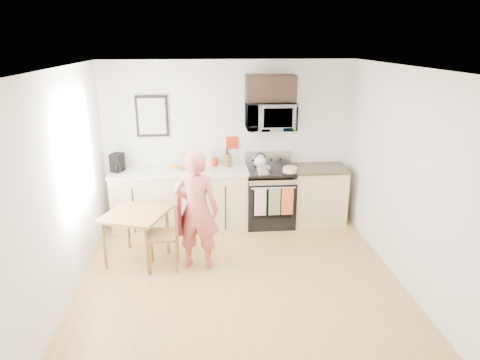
{
  "coord_description": "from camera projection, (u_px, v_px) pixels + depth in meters",
  "views": [
    {
      "loc": [
        -0.4,
        -4.44,
        2.9
      ],
      "look_at": [
        0.07,
        1.0,
        1.09
      ],
      "focal_mm": 32.0,
      "sensor_mm": 36.0,
      "label": 1
    }
  ],
  "objects": [
    {
      "name": "person",
      "position": [
        197.0,
        210.0,
        5.49
      ],
      "size": [
        0.65,
        0.5,
        1.6
      ],
      "primitive_type": "imported",
      "rotation": [
        0.0,
        0.0,
        2.92
      ],
      "color": "#D5463A",
      "rests_on": "floor"
    },
    {
      "name": "cake",
      "position": [
        290.0,
        170.0,
        6.6
      ],
      "size": [
        0.27,
        0.27,
        0.09
      ],
      "color": "black",
      "rests_on": "range"
    },
    {
      "name": "window",
      "position": [
        77.0,
        154.0,
        5.25
      ],
      "size": [
        0.06,
        1.4,
        1.5
      ],
      "color": "silver",
      "rests_on": "left_wall"
    },
    {
      "name": "countertop_left",
      "position": [
        179.0,
        172.0,
        6.68
      ],
      "size": [
        2.14,
        0.64,
        0.04
      ],
      "primitive_type": "cube",
      "color": "beige",
      "rests_on": "cabinet_left"
    },
    {
      "name": "chair",
      "position": [
        173.0,
        224.0,
        5.52
      ],
      "size": [
        0.46,
        0.41,
        0.96
      ],
      "rotation": [
        0.0,
        0.0,
        0.02
      ],
      "color": "brown",
      "rests_on": "floor"
    },
    {
      "name": "right_wall",
      "position": [
        415.0,
        185.0,
        4.9
      ],
      "size": [
        0.04,
        4.6,
        2.6
      ],
      "primitive_type": "cube",
      "color": "silver",
      "rests_on": "floor"
    },
    {
      "name": "knife_block",
      "position": [
        228.0,
        160.0,
        6.87
      ],
      "size": [
        0.14,
        0.16,
        0.2
      ],
      "primitive_type": "cube",
      "rotation": [
        0.0,
        0.0,
        0.5
      ],
      "color": "brown",
      "rests_on": "countertop_left"
    },
    {
      "name": "cabinet_left",
      "position": [
        181.0,
        200.0,
        6.83
      ],
      "size": [
        2.1,
        0.6,
        0.9
      ],
      "primitive_type": "cube",
      "color": "tan",
      "rests_on": "floor"
    },
    {
      "name": "kettle",
      "position": [
        260.0,
        161.0,
        6.86
      ],
      "size": [
        0.19,
        0.19,
        0.24
      ],
      "color": "white",
      "rests_on": "range"
    },
    {
      "name": "countertop_right",
      "position": [
        319.0,
        168.0,
        6.86
      ],
      "size": [
        0.88,
        0.64,
        0.04
      ],
      "primitive_type": "cube",
      "color": "black",
      "rests_on": "cabinet_right"
    },
    {
      "name": "bread_bag",
      "position": [
        201.0,
        169.0,
        6.54
      ],
      "size": [
        0.31,
        0.17,
        0.11
      ],
      "primitive_type": "cube",
      "rotation": [
        0.0,
        0.0,
        0.12
      ],
      "color": "tan",
      "rests_on": "countertop_left"
    },
    {
      "name": "coffee_maker",
      "position": [
        117.0,
        163.0,
        6.59
      ],
      "size": [
        0.22,
        0.26,
        0.28
      ],
      "rotation": [
        0.0,
        0.0,
        -0.39
      ],
      "color": "black",
      "rests_on": "countertop_left"
    },
    {
      "name": "dining_table",
      "position": [
        136.0,
        219.0,
        5.68
      ],
      "size": [
        0.83,
        0.83,
        0.7
      ],
      "rotation": [
        0.0,
        0.0,
        -0.35
      ],
      "color": "brown",
      "rests_on": "floor"
    },
    {
      "name": "wall_trivet",
      "position": [
        232.0,
        143.0,
        6.9
      ],
      "size": [
        0.2,
        0.02,
        0.2
      ],
      "primitive_type": "cube",
      "color": "#A9250E",
      "rests_on": "back_wall"
    },
    {
      "name": "front_wall",
      "position": [
        276.0,
        319.0,
        2.56
      ],
      "size": [
        4.0,
        0.04,
        2.6
      ],
      "primitive_type": "cube",
      "color": "silver",
      "rests_on": "floor"
    },
    {
      "name": "back_wall",
      "position": [
        229.0,
        143.0,
        6.91
      ],
      "size": [
        4.0,
        0.04,
        2.6
      ],
      "primitive_type": "cube",
      "color": "silver",
      "rests_on": "floor"
    },
    {
      "name": "milk_carton",
      "position": [
        182.0,
        161.0,
        6.73
      ],
      "size": [
        0.11,
        0.11,
        0.26
      ],
      "primitive_type": "cube",
      "rotation": [
        0.0,
        0.0,
        0.16
      ],
      "color": "tan",
      "rests_on": "countertop_left"
    },
    {
      "name": "ceiling",
      "position": [
        242.0,
        70.0,
        4.33
      ],
      "size": [
        4.0,
        4.6,
        0.04
      ],
      "primitive_type": "cube",
      "color": "silver",
      "rests_on": "back_wall"
    },
    {
      "name": "cabinet_right",
      "position": [
        318.0,
        196.0,
        7.01
      ],
      "size": [
        0.84,
        0.6,
        0.9
      ],
      "primitive_type": "cube",
      "color": "tan",
      "rests_on": "floor"
    },
    {
      "name": "fruit_bowl",
      "position": [
        176.0,
        167.0,
        6.69
      ],
      "size": [
        0.24,
        0.24,
        0.1
      ],
      "color": "white",
      "rests_on": "countertop_left"
    },
    {
      "name": "pot",
      "position": [
        264.0,
        170.0,
        6.56
      ],
      "size": [
        0.22,
        0.36,
        0.11
      ],
      "rotation": [
        0.0,
        0.0,
        0.28
      ],
      "color": "#A8A9AD",
      "rests_on": "range"
    },
    {
      "name": "wall_art",
      "position": [
        152.0,
        116.0,
        6.65
      ],
      "size": [
        0.5,
        0.04,
        0.65
      ],
      "color": "black",
      "rests_on": "back_wall"
    },
    {
      "name": "upper_cabinet",
      "position": [
        271.0,
        88.0,
        6.52
      ],
      "size": [
        0.76,
        0.35,
        0.4
      ],
      "primitive_type": "cube",
      "color": "black",
      "rests_on": "back_wall"
    },
    {
      "name": "floor",
      "position": [
        242.0,
        292.0,
        5.14
      ],
      "size": [
        4.6,
        4.6,
        0.0
      ],
      "primitive_type": "plane",
      "color": "#A87D41",
      "rests_on": "ground"
    },
    {
      "name": "utensil_crock",
      "position": [
        215.0,
        158.0,
        6.89
      ],
      "size": [
        0.11,
        0.11,
        0.33
      ],
      "color": "#A9250E",
      "rests_on": "countertop_left"
    },
    {
      "name": "left_wall",
      "position": [
        56.0,
        196.0,
        4.57
      ],
      "size": [
        0.04,
        4.6,
        2.6
      ],
      "primitive_type": "cube",
      "color": "silver",
      "rests_on": "floor"
    },
    {
      "name": "range",
      "position": [
        270.0,
        198.0,
        6.93
      ],
      "size": [
        0.76,
        0.7,
        1.16
      ],
      "color": "black",
      "rests_on": "floor"
    },
    {
      "name": "microwave",
      "position": [
        270.0,
        116.0,
        6.61
      ],
      "size": [
        0.76,
        0.51,
        0.42
      ],
      "primitive_type": "imported",
      "color": "#A8A9AD",
      "rests_on": "back_wall"
    }
  ]
}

